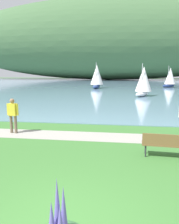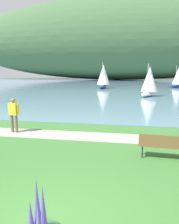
# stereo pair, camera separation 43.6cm
# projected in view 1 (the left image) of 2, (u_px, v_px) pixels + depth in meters

# --- Properties ---
(bay_water) EXTENTS (180.00, 80.00, 0.04)m
(bay_water) POSITION_uv_depth(u_px,v_px,m) (116.00, 84.00, 51.74)
(bay_water) COLOR #6B8EA8
(bay_water) RESTS_ON ground
(distant_hillside) EXTENTS (117.15, 28.00, 27.69)m
(distant_hillside) POSITION_uv_depth(u_px,v_px,m) (110.00, 39.00, 77.78)
(distant_hillside) COLOR #42663D
(distant_hillside) RESTS_ON bay_water
(shoreline_path) EXTENTS (60.00, 1.50, 0.01)m
(shoreline_path) POSITION_uv_depth(u_px,v_px,m) (96.00, 137.00, 10.45)
(shoreline_path) COLOR #A39E93
(shoreline_path) RESTS_ON ground
(park_bench_near_camera) EXTENTS (1.83, 0.60, 0.88)m
(park_bench_near_camera) POSITION_uv_depth(u_px,v_px,m) (168.00, 143.00, 7.84)
(park_bench_near_camera) COLOR brown
(park_bench_near_camera) RESTS_ON ground
(person_on_the_grass) EXTENTS (0.61, 0.26, 1.71)m
(person_on_the_grass) POSITION_uv_depth(u_px,v_px,m) (13.00, 114.00, 10.90)
(person_on_the_grass) COLOR #72604C
(person_on_the_grass) RESTS_ON ground
(sailboat_nearest_to_shore) EXTENTS (3.22, 3.12, 3.97)m
(sailboat_nearest_to_shore) POSITION_uv_depth(u_px,v_px,m) (170.00, 77.00, 42.09)
(sailboat_nearest_to_shore) COLOR navy
(sailboat_nearest_to_shore) RESTS_ON bay_water
(sailboat_mid_bay) EXTENTS (2.46, 3.90, 4.49)m
(sailboat_mid_bay) POSITION_uv_depth(u_px,v_px,m) (97.00, 76.00, 39.53)
(sailboat_mid_bay) COLOR navy
(sailboat_mid_bay) RESTS_ON bay_water
(sailboat_toward_hillside) EXTENTS (2.60, 3.37, 3.86)m
(sailboat_toward_hillside) POSITION_uv_depth(u_px,v_px,m) (143.00, 81.00, 26.94)
(sailboat_toward_hillside) COLOR white
(sailboat_toward_hillside) RESTS_ON bay_water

